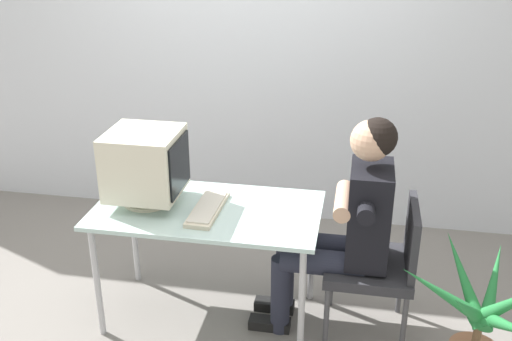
{
  "coord_description": "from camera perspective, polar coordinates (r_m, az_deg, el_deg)",
  "views": [
    {
      "loc": [
        0.8,
        -2.83,
        2.22
      ],
      "look_at": [
        0.28,
        0.0,
        0.97
      ],
      "focal_mm": 41.53,
      "sensor_mm": 36.0,
      "label": 1
    }
  ],
  "objects": [
    {
      "name": "wall_back",
      "position": [
        4.32,
        3.82,
        13.85
      ],
      "size": [
        8.0,
        0.1,
        3.0
      ],
      "primitive_type": "cube",
      "color": "silver",
      "rests_on": "ground_plane"
    },
    {
      "name": "office_chair",
      "position": [
        3.35,
        11.89,
        -8.45
      ],
      "size": [
        0.47,
        0.47,
        0.82
      ],
      "color": "#4C4C51",
      "rests_on": "ground_plane"
    },
    {
      "name": "crt_monitor",
      "position": [
        3.31,
        -10.6,
        0.63
      ],
      "size": [
        0.4,
        0.39,
        0.42
      ],
      "color": "beige",
      "rests_on": "desk"
    },
    {
      "name": "ground_plane",
      "position": [
        3.68,
        -4.34,
        -13.66
      ],
      "size": [
        12.0,
        12.0,
        0.0
      ],
      "primitive_type": "plane",
      "color": "gray"
    },
    {
      "name": "desk",
      "position": [
        3.33,
        -4.68,
        -4.63
      ],
      "size": [
        1.26,
        0.68,
        0.72
      ],
      "color": "#B7B7BC",
      "rests_on": "ground_plane"
    },
    {
      "name": "potted_plant",
      "position": [
        3.16,
        20.5,
        -14.4
      ],
      "size": [
        0.76,
        0.76,
        0.79
      ],
      "color": "#9E6647",
      "rests_on": "ground_plane"
    },
    {
      "name": "keyboard",
      "position": [
        3.26,
        -4.68,
        -3.68
      ],
      "size": [
        0.15,
        0.43,
        0.03
      ],
      "color": "beige",
      "rests_on": "desk"
    },
    {
      "name": "person_seated",
      "position": [
        3.24,
        8.7,
        -4.73
      ],
      "size": [
        0.75,
        0.55,
        1.29
      ],
      "color": "black",
      "rests_on": "ground_plane"
    }
  ]
}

